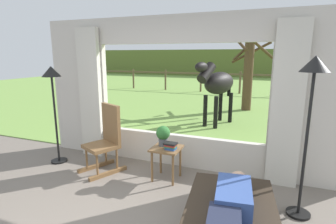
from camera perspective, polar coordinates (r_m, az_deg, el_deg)
The scene contains 15 objects.
back_wall_with_window at distance 4.48m, azimuth 2.15°, elevation 3.65°, with size 5.20×0.12×2.55m.
curtain_panel_left at distance 5.17m, azimuth -16.39°, elevation 3.77°, with size 0.44×0.10×2.40m, color beige.
curtain_panel_right at distance 4.11m, azimuth 24.28°, elevation 1.10°, with size 0.44×0.10×2.40m, color beige.
outdoor_pasture_lawn at distance 15.27m, azimuth 15.81°, elevation 4.58°, with size 36.00×21.68×0.02m, color #759E47.
distant_hill_ridge at distance 24.98m, azimuth 18.34°, elevation 9.96°, with size 36.00×2.00×2.40m, color #59662F.
reclining_person at distance 2.68m, azimuth 13.35°, elevation -19.47°, with size 0.41×1.44×0.22m.
rocking_chair at distance 4.54m, azimuth -13.19°, elevation -5.68°, with size 0.71×0.81×1.12m.
side_table at distance 4.14m, azimuth -0.34°, elevation -8.89°, with size 0.44×0.44×0.52m.
potted_plant at distance 4.13m, azimuth -1.07°, elevation -4.87°, with size 0.22×0.22×0.32m.
book_stack at distance 4.00m, azimuth 0.56°, elevation -7.29°, with size 0.20×0.16×0.11m.
floor_lamp_left at distance 5.00m, azimuth -23.67°, elevation 5.23°, with size 0.32×0.32×1.73m.
floor_lamp_right at distance 3.33m, azimuth 28.70°, elevation 4.33°, with size 0.32×0.32×1.91m.
horse at distance 7.26m, azimuth 10.67°, elevation 5.99°, with size 0.92×1.81×1.73m.
pasture_tree at distance 9.55m, azimuth 16.98°, elevation 9.52°, with size 1.55×1.38×2.90m.
pasture_fence_line at distance 13.67m, azimuth 15.31°, elevation 6.87°, with size 16.10×0.10×1.10m.
Camera 1 is at (1.46, -1.92, 1.92)m, focal length 28.25 mm.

